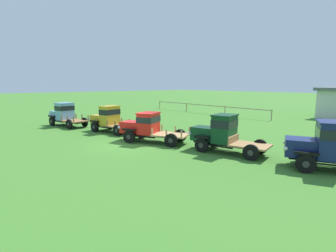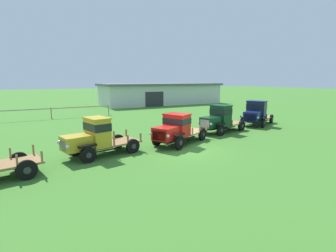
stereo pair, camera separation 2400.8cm
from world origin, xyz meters
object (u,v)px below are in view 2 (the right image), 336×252
Objects in this scene: vintage_truck_far_side at (219,119)px; vintage_truck_back_of_row at (256,113)px; vintage_truck_second_in_line at (95,137)px; farm_shed at (161,94)px; vintage_truck_midrow_center at (176,129)px.

vintage_truck_back_of_row is (5.37, 1.09, 0.01)m from vintage_truck_far_side.
vintage_truck_far_side is (10.62, 1.90, 0.04)m from vintage_truck_second_in_line.
farm_shed is 26.55m from vintage_truck_far_side.
vintage_truck_far_side is at bearing -106.93° from farm_shed.
vintage_truck_midrow_center is (-12.94, -27.16, -0.75)m from farm_shed.
vintage_truck_midrow_center is at bearing -161.23° from vintage_truck_far_side.
farm_shed reaches higher than vintage_truck_second_in_line.
vintage_truck_midrow_center is 1.04× the size of vintage_truck_far_side.
farm_shed reaches higher than vintage_truck_far_side.
vintage_truck_second_in_line is at bearing -169.85° from vintage_truck_far_side.
vintage_truck_second_in_line is at bearing -169.42° from vintage_truck_back_of_row.
vintage_truck_far_side is (5.21, 1.77, 0.07)m from vintage_truck_midrow_center.
vintage_truck_second_in_line is 16.27m from vintage_truck_back_of_row.
vintage_truck_second_in_line is at bearing -123.92° from farm_shed.
farm_shed is 30.10m from vintage_truck_midrow_center.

